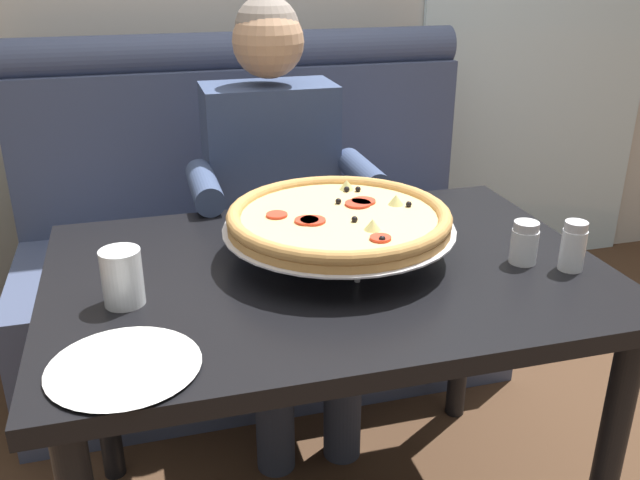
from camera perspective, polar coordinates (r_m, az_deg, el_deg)
name	(u,v)px	position (r m, az deg, el deg)	size (l,w,h in m)	color
booth_bench	(258,253)	(2.44, -5.15, -1.11)	(1.61, 0.78, 1.13)	#424C6B
dining_table	(327,305)	(1.55, 0.58, -5.43)	(1.21, 0.83, 0.75)	black
diner_main	(278,193)	(2.08, -3.52, 3.91)	(0.54, 0.64, 1.27)	#2D3342
pizza	(339,219)	(1.52, 1.60, 1.76)	(0.52, 0.52, 0.12)	silver
shaker_oregano	(524,246)	(1.57, 16.64, -0.45)	(0.06, 0.06, 0.10)	white
shaker_pepper_flakes	(573,249)	(1.57, 20.31, -0.73)	(0.05, 0.05, 0.11)	white
plate_near_left	(124,363)	(1.20, -16.04, -9.85)	(0.26, 0.26, 0.02)	white
drinking_glass	(123,281)	(1.38, -16.12, -3.29)	(0.08, 0.08, 0.11)	silver
patio_chair	(488,113)	(4.12, 13.80, 10.23)	(0.43, 0.43, 0.86)	black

